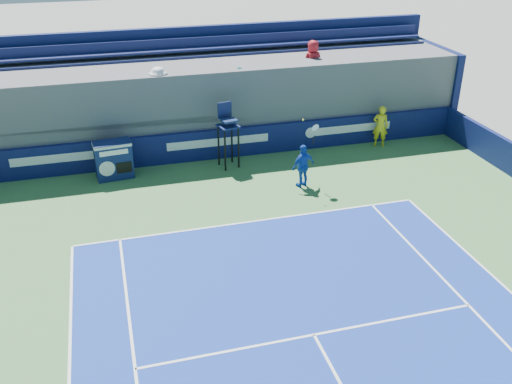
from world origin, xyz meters
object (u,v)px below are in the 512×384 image
object	(u,v)px
match_clock	(113,159)
umpire_chair	(228,128)
ball_person	(380,126)
tennis_player	(303,166)

from	to	relation	value
match_clock	umpire_chair	world-z (taller)	umpire_chair
ball_person	match_clock	xyz separation A→B (m)	(-10.66, -0.21, -0.13)
tennis_player	match_clock	bearing A→B (deg)	158.46
umpire_chair	tennis_player	distance (m)	3.29
match_clock	umpire_chair	bearing A→B (deg)	-1.53
match_clock	tennis_player	distance (m)	6.84
match_clock	tennis_player	xyz separation A→B (m)	(6.36, -2.51, 0.06)
umpire_chair	tennis_player	xyz separation A→B (m)	(2.14, -2.40, -0.72)
ball_person	umpire_chair	bearing A→B (deg)	25.93
ball_person	umpire_chair	distance (m)	6.48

